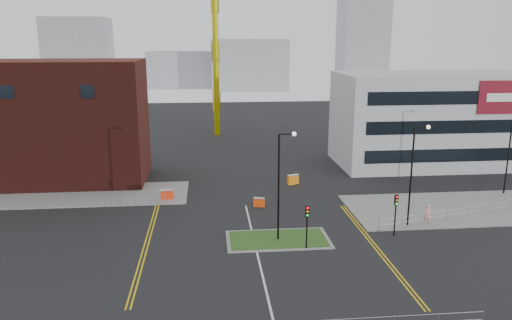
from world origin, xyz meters
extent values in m
plane|color=black|center=(0.00, 0.00, 0.00)|extent=(200.00, 200.00, 0.00)
cube|color=slate|center=(-20.00, 22.00, 0.06)|extent=(28.00, 8.00, 0.12)
cube|color=slate|center=(22.00, 14.00, 0.06)|extent=(24.00, 10.00, 0.12)
cube|color=slate|center=(2.00, 8.00, 0.04)|extent=(8.60, 4.60, 0.08)
cube|color=#204717|center=(2.00, 8.00, 0.06)|extent=(8.00, 4.00, 0.12)
cube|color=#441611|center=(-20.00, 28.00, 7.00)|extent=(18.00, 10.00, 14.00)
cube|color=black|center=(-24.00, 22.98, 11.00)|extent=(1.40, 0.10, 1.40)
cube|color=black|center=(-16.00, 22.98, 11.00)|extent=(1.40, 0.10, 1.40)
cube|color=#B0B2B5|center=(26.00, 32.00, 6.00)|extent=(25.00, 12.00, 12.00)
cube|color=black|center=(26.00, 25.98, 2.50)|extent=(22.00, 0.10, 1.60)
cube|color=black|center=(26.00, 25.98, 6.00)|extent=(22.00, 0.10, 1.60)
cube|color=black|center=(26.00, 25.98, 9.50)|extent=(22.00, 0.10, 1.60)
cube|color=maroon|center=(32.00, 25.92, 9.50)|extent=(7.00, 0.15, 4.00)
cube|color=white|center=(32.00, 25.82, 9.50)|extent=(5.00, 0.05, 1.00)
cylinder|color=#BAAD0A|center=(-2.00, 55.00, 18.36)|extent=(1.00, 1.00, 36.71)
cylinder|color=black|center=(2.00, 8.00, 4.50)|extent=(0.16, 0.16, 9.00)
cylinder|color=black|center=(2.60, 8.00, 9.00)|extent=(1.20, 0.10, 0.10)
sphere|color=silver|center=(3.20, 8.00, 9.00)|extent=(0.36, 0.36, 0.36)
cylinder|color=black|center=(14.00, 10.00, 4.50)|extent=(0.16, 0.16, 9.00)
cylinder|color=black|center=(14.60, 10.00, 9.00)|extent=(1.20, 0.10, 0.10)
sphere|color=silver|center=(15.20, 10.00, 9.00)|extent=(0.36, 0.36, 0.36)
cylinder|color=black|center=(28.00, 18.00, 4.50)|extent=(0.16, 0.16, 9.00)
cylinder|color=black|center=(4.00, 6.00, 1.50)|extent=(0.12, 0.12, 3.00)
cube|color=black|center=(4.00, 6.00, 3.20)|extent=(0.28, 0.22, 0.90)
sphere|color=red|center=(4.00, 5.87, 3.50)|extent=(0.18, 0.18, 0.18)
sphere|color=orange|center=(4.00, 5.87, 3.20)|extent=(0.18, 0.18, 0.18)
sphere|color=#0CCC33|center=(4.00, 5.87, 2.90)|extent=(0.18, 0.18, 0.18)
cylinder|color=black|center=(12.00, 8.00, 1.50)|extent=(0.12, 0.12, 3.00)
cube|color=black|center=(12.00, 8.00, 3.20)|extent=(0.28, 0.22, 0.90)
sphere|color=red|center=(12.00, 7.87, 3.50)|extent=(0.18, 0.18, 0.18)
sphere|color=orange|center=(12.00, 7.87, 3.20)|extent=(0.18, 0.18, 0.18)
sphere|color=#0CCC33|center=(12.00, 7.87, 2.90)|extent=(0.18, 0.18, 0.18)
cylinder|color=gray|center=(12.00, -6.00, 0.55)|extent=(0.05, 0.05, 1.10)
cylinder|color=gray|center=(-11.00, 18.00, 1.05)|extent=(6.00, 0.04, 0.04)
cylinder|color=gray|center=(-11.00, 18.00, 0.55)|extent=(6.00, 0.04, 0.04)
cylinder|color=gray|center=(-14.00, 18.00, 0.55)|extent=(0.05, 0.05, 1.10)
cylinder|color=gray|center=(-8.00, 18.00, 0.55)|extent=(0.05, 0.05, 1.10)
cylinder|color=gray|center=(20.50, 11.50, 1.05)|extent=(19.01, 5.04, 0.04)
cylinder|color=gray|center=(20.50, 11.50, 0.55)|extent=(19.01, 5.04, 0.04)
cylinder|color=gray|center=(11.00, 9.00, 0.55)|extent=(0.05, 0.05, 1.10)
cube|color=silver|center=(0.00, 2.00, 0.01)|extent=(0.15, 30.00, 0.01)
cube|color=gold|center=(-9.00, 10.00, 0.01)|extent=(0.12, 24.00, 0.01)
cube|color=gold|center=(-8.70, 10.00, 0.01)|extent=(0.12, 24.00, 0.01)
cube|color=gold|center=(9.50, 6.00, 0.01)|extent=(0.12, 20.00, 0.01)
cube|color=gold|center=(9.80, 6.00, 0.01)|extent=(0.12, 20.00, 0.01)
cube|color=gray|center=(-40.00, 120.00, 11.00)|extent=(18.00, 12.00, 22.00)
cube|color=gray|center=(10.00, 130.00, 8.00)|extent=(24.00, 12.00, 16.00)
cube|color=gray|center=(45.00, 125.00, 14.00)|extent=(14.00, 12.00, 28.00)
cube|color=gray|center=(-8.00, 140.00, 6.00)|extent=(30.00, 12.00, 12.00)
imported|color=pink|center=(15.86, 10.03, 0.97)|extent=(0.72, 0.49, 1.95)
cube|color=#F1330D|center=(-8.00, 19.60, 0.56)|extent=(1.35, 0.50, 1.11)
cube|color=silver|center=(-8.00, 19.60, 1.06)|extent=(1.35, 0.50, 0.13)
cube|color=#FD4C0E|center=(1.30, 16.58, 0.46)|extent=(1.16, 0.70, 0.91)
cube|color=silver|center=(1.30, 16.58, 0.87)|extent=(1.16, 0.70, 0.11)
cube|color=orange|center=(6.00, 24.00, 0.56)|extent=(1.41, 0.92, 1.12)
cube|color=silver|center=(6.00, 24.00, 1.06)|extent=(1.41, 0.92, 0.13)
camera|label=1|loc=(-3.64, -30.47, 16.46)|focal=35.00mm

